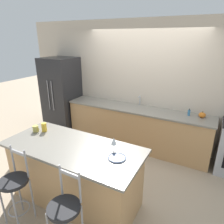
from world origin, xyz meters
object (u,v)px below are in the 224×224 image
Objects in this scene: wine_glass at (114,141)px; refrigerator at (62,95)px; coffee_mug at (36,129)px; bar_stool_far at (65,214)px; tumbler_cup at (44,127)px; pumpkin_decoration at (202,115)px; bar_stool_near at (16,187)px; dinner_plate at (117,158)px; soap_bottle at (189,113)px.

refrigerator is at bearing 144.90° from wine_glass.
bar_stool_far is at bearing -32.14° from coffee_mug.
refrigerator reaches higher than tumbler_cup.
tumbler_cup reaches higher than pumpkin_decoration.
bar_stool_near is at bearing -139.29° from wine_glass.
dinner_plate is at bearing -50.52° from wine_glass.
bar_stool_near is 0.84m from bar_stool_far.
tumbler_cup is at bearing -136.15° from soap_bottle.
bar_stool_far is 1.45m from tumbler_cup.
refrigerator is at bearing 119.18° from bar_stool_near.
wine_glass is 1.35m from coffee_mug.
tumbler_cup is at bearing -178.94° from wine_glass.
bar_stool_near is 8.32× the size of pumpkin_decoration.
bar_stool_far is 5.81× the size of wine_glass.
refrigerator is at bearing -177.07° from soap_bottle.
refrigerator is 15.29× the size of coffee_mug.
coffee_mug is 2.98m from pumpkin_decoration.
pumpkin_decoration is (3.29, 0.16, 0.02)m from refrigerator.
bar_stool_near is 7.69× the size of soap_bottle.
bar_stool_near is (1.40, -2.50, -0.39)m from refrigerator.
pumpkin_decoration is at bearing 63.37° from wine_glass.
soap_bottle is at bearing 2.93° from refrigerator.
tumbler_cup is at bearing 174.47° from dinner_plate.
refrigerator is 3.39m from bar_stool_far.
dinner_plate is at bearing 31.77° from bar_stool_near.
bar_stool_far is at bearing -48.52° from refrigerator.
refrigerator is 13.48× the size of tumbler_cup.
wine_glass is at bearing 1.06° from tumbler_cup.
coffee_mug is at bearing 116.98° from bar_stool_near.
wine_glass reaches higher than pumpkin_decoration.
wine_glass is 1.32× the size of soap_bottle.
pumpkin_decoration is at bearing 68.32° from dinner_plate.
soap_bottle is at bearing 58.12° from bar_stool_near.
dinner_plate is at bearing 69.34° from bar_stool_far.
refrigerator is 2.04m from coffee_mug.
wine_glass is (0.14, 0.86, 0.51)m from bar_stool_far.
soap_bottle is at bearing 74.38° from dinner_plate.
wine_glass is at bearing 80.92° from bar_stool_far.
tumbler_cup is 1.09× the size of pumpkin_decoration.
wine_glass is 1.43× the size of pumpkin_decoration.
tumbler_cup is 2.84m from pumpkin_decoration.
bar_stool_near is 1.00× the size of bar_stool_far.
tumbler_cup is at bearing 142.81° from bar_stool_far.
bar_stool_near is 4.63× the size of dinner_plate.
dinner_plate is 1.65× the size of tumbler_cup.
bar_stool_far reaches higher than soap_bottle.
bar_stool_far is at bearing -1.55° from bar_stool_near.
bar_stool_near is 7.63× the size of tumbler_cup.
bar_stool_near is 3.30m from pumpkin_decoration.
soap_bottle is at bearing 43.85° from tumbler_cup.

